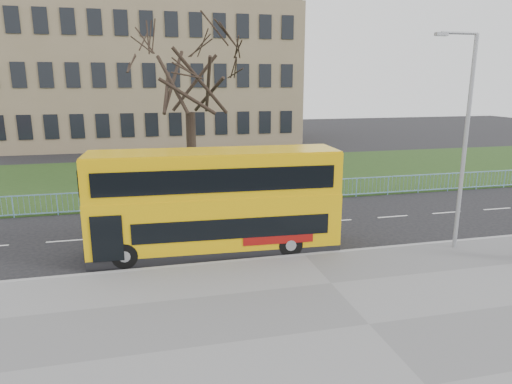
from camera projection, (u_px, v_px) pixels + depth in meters
ground at (292, 244)px, 18.60m from camera, size 120.00×120.00×0.00m
pavement at (369, 326)px, 12.21m from camera, size 80.00×10.50×0.12m
kerb at (304, 256)px, 17.12m from camera, size 80.00×0.20×0.14m
grass_verge at (229, 175)px, 32.11m from camera, size 80.00×15.40×0.08m
guard_railing at (254, 193)px, 24.71m from camera, size 40.00×0.12×1.10m
bare_tree at (190, 96)px, 26.05m from camera, size 7.75×7.75×11.07m
civic_building at (148, 76)px, 48.90m from camera, size 30.00×15.00×14.00m
yellow_bus at (215, 199)px, 17.25m from camera, size 9.41×2.66×3.90m
street_lamp at (464, 135)px, 16.85m from camera, size 1.70×0.23×8.01m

